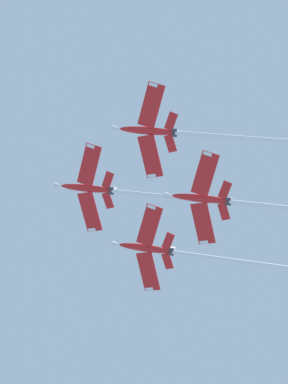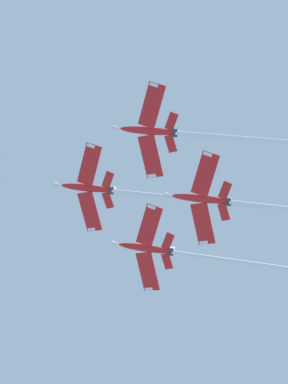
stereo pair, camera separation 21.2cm
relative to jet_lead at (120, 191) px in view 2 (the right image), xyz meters
name	(u,v)px [view 2 (the right image)]	position (x,y,z in m)	size (l,w,h in m)	color
jet_lead	(120,191)	(0.00, 0.00, 0.00)	(32.77, 36.14, 16.03)	red
jet_left_wing	(186,134)	(-18.95, -1.41, -4.76)	(31.53, 34.84, 15.56)	red
jet_right_wing	(170,252)	(2.23, -15.98, -3.98)	(28.75, 31.85, 13.69)	red
jet_slot	(231,202)	(-14.82, -16.97, -7.94)	(29.08, 31.88, 14.35)	red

